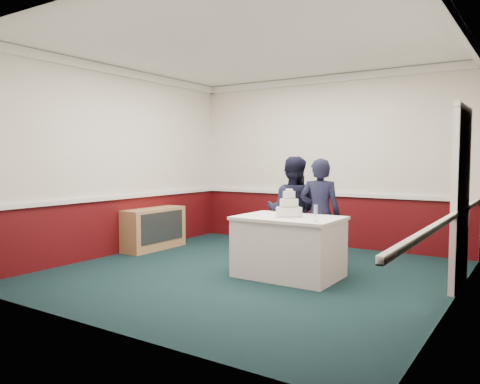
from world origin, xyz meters
The scene contains 9 objects.
ground centered at (0.00, 0.00, 0.00)m, with size 5.00×5.00×0.00m, color #112B2B.
room_shell centered at (0.08, 0.61, 1.97)m, with size 5.00×5.00×3.00m.
sideboard centered at (-2.28, 0.54, 0.35)m, with size 0.41×1.20×0.70m.
cake_table centered at (0.52, 0.12, 0.40)m, with size 1.32×0.92×0.79m.
wedding_cake centered at (0.52, 0.12, 0.90)m, with size 0.35×0.35×0.36m.
cake_knife centered at (0.49, -0.08, 0.79)m, with size 0.01×0.22×0.01m, color silver.
champagne_flute centered at (1.02, -0.16, 0.93)m, with size 0.05×0.05×0.21m.
person_man centered at (0.24, 0.76, 0.79)m, with size 0.77×0.60×1.57m, color black.
person_woman centered at (0.71, 0.67, 0.78)m, with size 0.57×0.37×1.55m, color black.
Camera 1 is at (3.29, -5.28, 1.53)m, focal length 35.00 mm.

